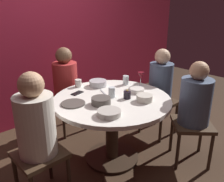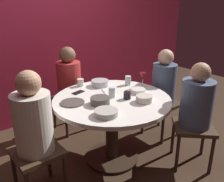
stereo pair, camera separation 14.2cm
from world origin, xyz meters
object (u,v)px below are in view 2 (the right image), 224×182
object	(u,v)px
cup_near_candle	(112,92)
dining_table	(112,113)
bowl_rice_portion	(100,101)
cup_by_left_diner	(128,80)
bowl_serving_large	(100,83)
bowl_sauce_side	(106,113)
cell_phone	(78,92)
seated_diner_front_right	(196,104)
dinner_plate	(73,103)
seated_diner_left	(33,123)
cup_by_right_diner	(80,83)
seated_diner_back	(69,80)
bowl_salad_center	(144,99)
seated_diner_right	(164,84)
candle_holder	(127,95)
bowl_small_white	(138,91)
wine_glass	(143,77)

from	to	relation	value
cup_near_candle	dining_table	bearing A→B (deg)	-127.64
bowl_rice_portion	cup_by_left_diner	xyz separation A→B (m)	(0.61, 0.25, 0.02)
bowl_serving_large	bowl_sauce_side	world-z (taller)	bowl_serving_large
cell_phone	seated_diner_front_right	bearing A→B (deg)	-154.13
dinner_plate	bowl_sauce_side	world-z (taller)	bowl_sauce_side
dining_table	seated_diner_left	world-z (taller)	seated_diner_left
cup_near_candle	bowl_sauce_side	bearing A→B (deg)	-136.07
seated_diner_front_right	cup_near_candle	xyz separation A→B (m)	(-0.59, 0.63, 0.09)
seated_diner_front_right	cup_by_right_diner	bearing A→B (deg)	-15.09
dinner_plate	seated_diner_back	bearing A→B (deg)	62.61
seated_diner_back	bowl_serving_large	size ratio (longest dim) A/B	5.60
bowl_salad_center	bowl_rice_portion	bearing A→B (deg)	147.37
seated_diner_right	cup_near_candle	world-z (taller)	seated_diner_right
candle_holder	bowl_small_white	xyz separation A→B (m)	(0.21, 0.06, -0.02)
seated_diner_front_right	cup_near_candle	size ratio (longest dim) A/B	10.30
dining_table	seated_diner_front_right	world-z (taller)	seated_diner_front_right
seated_diner_front_right	bowl_serving_large	bearing A→B (deg)	-20.01
dinner_plate	bowl_serving_large	size ratio (longest dim) A/B	1.16
seated_diner_back	seated_diner_right	size ratio (longest dim) A/B	1.00
seated_diner_front_right	bowl_small_white	distance (m)	0.62
dining_table	seated_diner_left	distance (m)	0.87
candle_holder	bowl_serving_large	distance (m)	0.51
bowl_serving_large	bowl_salad_center	xyz separation A→B (m)	(0.05, -0.68, -0.00)
seated_diner_right	bowl_serving_large	xyz separation A→B (m)	(-0.70, 0.40, 0.06)
seated_diner_front_right	wine_glass	world-z (taller)	seated_diner_front_right
seated_diner_back	cell_phone	size ratio (longest dim) A/B	8.22
cup_by_left_diner	seated_diner_front_right	bearing A→B (deg)	-77.03
seated_diner_right	dinner_plate	world-z (taller)	seated_diner_right
dining_table	seated_diner_back	bearing A→B (deg)	90.00
seated_diner_left	bowl_sauce_side	distance (m)	0.62
cup_by_right_diner	candle_holder	bearing A→B (deg)	-76.21
dinner_plate	bowl_serving_large	distance (m)	0.58
seated_diner_right	cup_by_left_diner	world-z (taller)	seated_diner_right
bowl_serving_large	bowl_rice_portion	bearing A→B (deg)	-126.54
seated_diner_left	cell_phone	bearing A→B (deg)	28.45
seated_diner_left	seated_diner_right	size ratio (longest dim) A/B	1.04
wine_glass	dinner_plate	distance (m)	0.90
candle_holder	bowl_sauce_side	world-z (taller)	candle_holder
seated_diner_right	seated_diner_front_right	xyz separation A→B (m)	(-0.23, -0.61, -0.00)
bowl_small_white	dining_table	bearing A→B (deg)	170.24
seated_diner_front_right	seated_diner_left	bearing A→B (deg)	22.35
seated_diner_back	bowl_sauce_side	distance (m)	1.21
wine_glass	cup_by_left_diner	bearing A→B (deg)	114.09
candle_holder	wine_glass	size ratio (longest dim) A/B	0.56
cell_phone	bowl_salad_center	world-z (taller)	bowl_salad_center
seated_diner_back	bowl_sauce_side	xyz separation A→B (m)	(-0.29, -1.17, 0.05)
seated_diner_left	candle_holder	size ratio (longest dim) A/B	12.00
cup_near_candle	seated_diner_right	bearing A→B (deg)	-1.46
seated_diner_front_right	wine_glass	size ratio (longest dim) A/B	6.47
seated_diner_front_right	bowl_salad_center	xyz separation A→B (m)	(-0.42, 0.33, 0.07)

